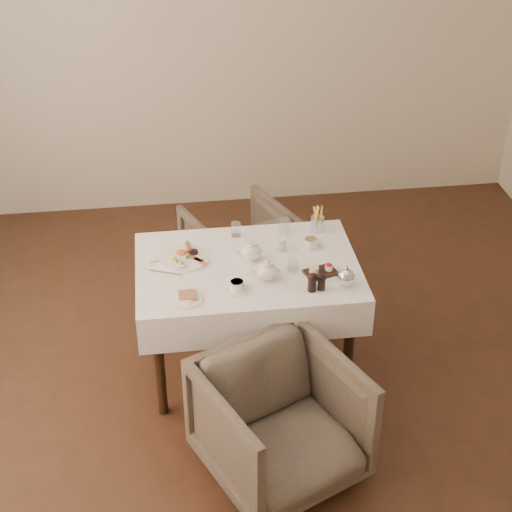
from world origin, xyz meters
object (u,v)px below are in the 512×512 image
object	(u,v)px
armchair_far	(239,248)
breakfast_plate	(184,257)
armchair_near	(281,423)
table	(248,282)
teapot_centre	(251,250)

from	to	relation	value
armchair_far	breakfast_plate	bearing A→B (deg)	39.16
armchair_near	breakfast_plate	size ratio (longest dim) A/B	2.58
table	teapot_centre	distance (m)	0.19
breakfast_plate	table	bearing A→B (deg)	1.57
breakfast_plate	teapot_centre	world-z (taller)	teapot_centre
breakfast_plate	armchair_far	bearing A→B (deg)	82.58
table	armchair_near	bearing A→B (deg)	-85.78
armchair_near	teapot_centre	world-z (taller)	teapot_centre
armchair_far	breakfast_plate	xyz separation A→B (m)	(-0.41, -0.78, 0.46)
armchair_near	breakfast_plate	distance (m)	1.14
teapot_centre	armchair_far	bearing A→B (deg)	102.46
armchair_near	teapot_centre	size ratio (longest dim) A/B	4.65
armchair_near	armchair_far	xyz separation A→B (m)	(-0.01, 1.76, -0.04)
teapot_centre	armchair_near	bearing A→B (deg)	-74.07
armchair_near	teapot_centre	xyz separation A→B (m)	(-0.03, 0.91, 0.48)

